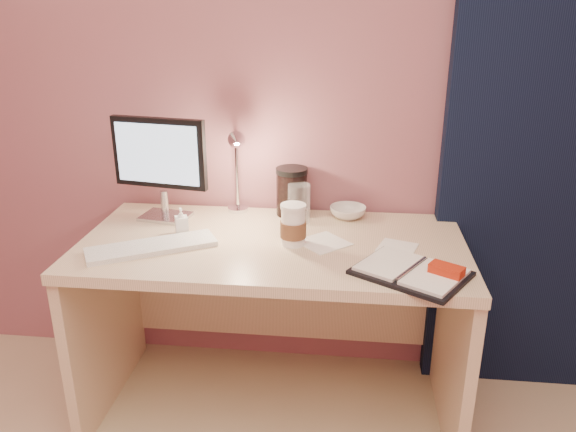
# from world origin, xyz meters

# --- Properties ---
(room) EXTENTS (3.50, 3.50, 3.50)m
(room) POSITION_xyz_m (0.95, 1.69, 1.14)
(room) COLOR #C6B28E
(room) RESTS_ON ground
(desk) EXTENTS (1.40, 0.70, 0.73)m
(desk) POSITION_xyz_m (0.00, 1.45, 0.50)
(desk) COLOR beige
(desk) RESTS_ON ground
(monitor) EXTENTS (0.38, 0.17, 0.41)m
(monitor) POSITION_xyz_m (-0.46, 1.57, 0.97)
(monitor) COLOR silver
(monitor) RESTS_ON desk
(keyboard) EXTENTS (0.45, 0.34, 0.02)m
(keyboard) POSITION_xyz_m (-0.41, 1.26, 0.74)
(keyboard) COLOR white
(keyboard) RESTS_ON desk
(planner) EXTENTS (0.41, 0.39, 0.05)m
(planner) POSITION_xyz_m (0.49, 1.16, 0.74)
(planner) COLOR black
(planner) RESTS_ON desk
(paper_b) EXTENTS (0.16, 0.16, 0.00)m
(paper_b) POSITION_xyz_m (0.45, 1.37, 0.73)
(paper_b) COLOR white
(paper_b) RESTS_ON desk
(paper_c) EXTENTS (0.22, 0.22, 0.00)m
(paper_c) POSITION_xyz_m (0.19, 1.38, 0.73)
(paper_c) COLOR white
(paper_c) RESTS_ON desk
(coffee_cup) EXTENTS (0.09, 0.09, 0.15)m
(coffee_cup) POSITION_xyz_m (0.08, 1.36, 0.80)
(coffee_cup) COLOR white
(coffee_cup) RESTS_ON desk
(clear_cup) EXTENTS (0.09, 0.09, 0.15)m
(clear_cup) POSITION_xyz_m (0.08, 1.59, 0.81)
(clear_cup) COLOR white
(clear_cup) RESTS_ON desk
(bowl) EXTENTS (0.16, 0.16, 0.05)m
(bowl) POSITION_xyz_m (0.27, 1.66, 0.75)
(bowl) COLOR silver
(bowl) RESTS_ON desk
(lotion_bottle) EXTENTS (0.06, 0.06, 0.10)m
(lotion_bottle) POSITION_xyz_m (-0.35, 1.41, 0.78)
(lotion_bottle) COLOR white
(lotion_bottle) RESTS_ON desk
(dark_jar) EXTENTS (0.12, 0.12, 0.18)m
(dark_jar) POSITION_xyz_m (0.04, 1.67, 0.82)
(dark_jar) COLOR black
(dark_jar) RESTS_ON desk
(desk_lamp) EXTENTS (0.11, 0.22, 0.36)m
(desk_lamp) POSITION_xyz_m (-0.21, 1.60, 0.96)
(desk_lamp) COLOR silver
(desk_lamp) RESTS_ON desk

